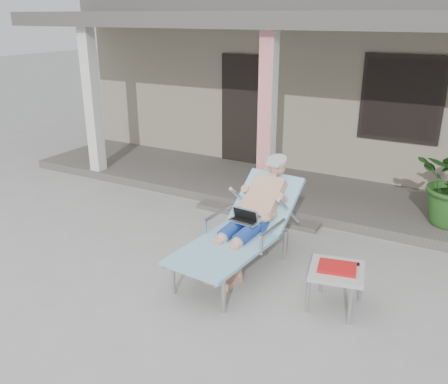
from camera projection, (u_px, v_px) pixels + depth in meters
The scene contains 7 objects.
ground at pixel (192, 270), 5.84m from camera, with size 60.00×60.00×0.00m, color #9E9E99.
house at pixel (347, 76), 10.58m from camera, with size 10.40×5.40×3.30m.
porch_deck at pixel (284, 190), 8.28m from camera, with size 10.00×2.00×0.15m, color #605B56.
porch_overhang at pixel (291, 26), 7.28m from camera, with size 10.00×2.30×2.85m.
porch_step at pixel (256, 215), 7.35m from camera, with size 2.00×0.30×0.07m, color #605B56.
lounger at pixel (247, 204), 5.68m from camera, with size 0.95×2.11×1.34m.
side_table at pixel (337, 273), 4.96m from camera, with size 0.66×0.66×0.50m.
Camera 1 is at (2.82, -4.30, 2.95)m, focal length 38.00 mm.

